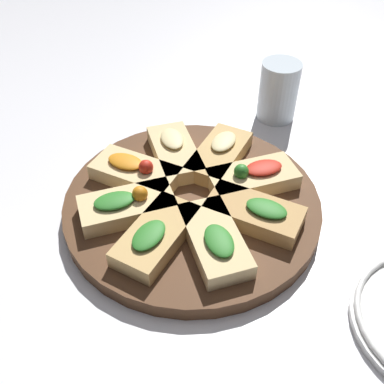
% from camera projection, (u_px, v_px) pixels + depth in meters
% --- Properties ---
extents(ground_plane, '(3.00, 3.00, 0.00)m').
position_uv_depth(ground_plane, '(192.00, 209.00, 0.68)').
color(ground_plane, white).
extents(serving_board, '(0.38, 0.38, 0.02)m').
position_uv_depth(serving_board, '(192.00, 204.00, 0.67)').
color(serving_board, '#51331E').
rests_on(serving_board, ground_plane).
extents(focaccia_slice_0, '(0.15, 0.11, 0.04)m').
position_uv_depth(focaccia_slice_0, '(127.00, 206.00, 0.63)').
color(focaccia_slice_0, '#E5C689').
rests_on(focaccia_slice_0, serving_board).
extents(focaccia_slice_1, '(0.15, 0.10, 0.03)m').
position_uv_depth(focaccia_slice_1, '(156.00, 235.00, 0.59)').
color(focaccia_slice_1, tan).
rests_on(focaccia_slice_1, serving_board).
extents(focaccia_slice_2, '(0.11, 0.15, 0.03)m').
position_uv_depth(focaccia_slice_2, '(215.00, 240.00, 0.58)').
color(focaccia_slice_2, '#E5C689').
rests_on(focaccia_slice_2, serving_board).
extents(focaccia_slice_3, '(0.11, 0.15, 0.03)m').
position_uv_depth(focaccia_slice_3, '(255.00, 213.00, 0.62)').
color(focaccia_slice_3, tan).
rests_on(focaccia_slice_3, serving_board).
extents(focaccia_slice_4, '(0.15, 0.11, 0.04)m').
position_uv_depth(focaccia_slice_4, '(253.00, 177.00, 0.67)').
color(focaccia_slice_4, '#E5C689').
rests_on(focaccia_slice_4, serving_board).
extents(focaccia_slice_5, '(0.15, 0.11, 0.03)m').
position_uv_depth(focaccia_slice_5, '(219.00, 154.00, 0.72)').
color(focaccia_slice_5, tan).
rests_on(focaccia_slice_5, serving_board).
extents(focaccia_slice_6, '(0.11, 0.15, 0.03)m').
position_uv_depth(focaccia_slice_6, '(175.00, 152.00, 0.72)').
color(focaccia_slice_6, '#E5C689').
rests_on(focaccia_slice_6, serving_board).
extents(focaccia_slice_7, '(0.11, 0.15, 0.04)m').
position_uv_depth(focaccia_slice_7, '(135.00, 172.00, 0.68)').
color(focaccia_slice_7, '#E5C689').
rests_on(focaccia_slice_7, serving_board).
extents(water_glass, '(0.07, 0.07, 0.11)m').
position_uv_depth(water_glass, '(278.00, 91.00, 0.82)').
color(water_glass, silver).
rests_on(water_glass, ground_plane).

